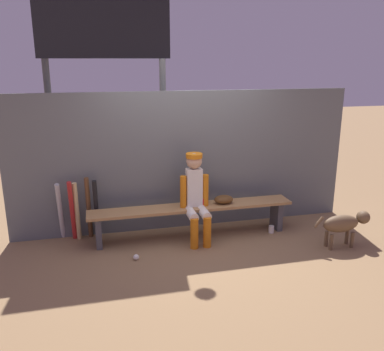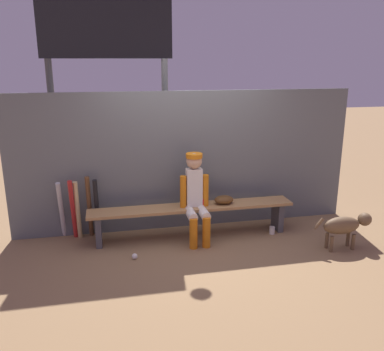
% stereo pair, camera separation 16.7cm
% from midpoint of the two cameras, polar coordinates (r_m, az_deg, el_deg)
% --- Properties ---
extents(ground_plane, '(30.00, 30.00, 0.00)m').
position_cam_midpoint_polar(ground_plane, '(5.99, 0.81, -8.51)').
color(ground_plane, olive).
extents(chainlink_fence, '(5.09, 0.03, 2.05)m').
position_cam_midpoint_polar(chainlink_fence, '(6.04, -0.02, 2.02)').
color(chainlink_fence, '#595E63').
rests_on(chainlink_fence, ground_plane).
extents(dugout_bench, '(2.93, 0.36, 0.47)m').
position_cam_midpoint_polar(dugout_bench, '(5.85, 0.82, -5.15)').
color(dugout_bench, '#AD7F4C').
rests_on(dugout_bench, ground_plane).
extents(player_seated, '(0.41, 0.55, 1.24)m').
position_cam_midpoint_polar(player_seated, '(5.65, 1.38, -2.71)').
color(player_seated, silver).
rests_on(player_seated, ground_plane).
extents(baseball_glove, '(0.28, 0.20, 0.12)m').
position_cam_midpoint_polar(baseball_glove, '(5.91, 5.29, -3.39)').
color(baseball_glove, '#593819').
rests_on(baseball_glove, dugout_bench).
extents(bat_aluminum_black, '(0.08, 0.18, 0.88)m').
position_cam_midpoint_polar(bat_aluminum_black, '(5.93, -12.38, -4.52)').
color(bat_aluminum_black, black).
rests_on(bat_aluminum_black, ground_plane).
extents(bat_wood_dark, '(0.08, 0.18, 0.92)m').
position_cam_midpoint_polar(bat_wood_dark, '(5.97, -13.38, -4.28)').
color(bat_wood_dark, brown).
rests_on(bat_wood_dark, ground_plane).
extents(bat_wood_natural, '(0.08, 0.17, 0.86)m').
position_cam_midpoint_polar(bat_wood_natural, '(5.95, -14.92, -4.72)').
color(bat_wood_natural, tan).
rests_on(bat_wood_natural, ground_plane).
extents(bat_aluminum_red, '(0.08, 0.25, 0.90)m').
position_cam_midpoint_polar(bat_aluminum_red, '(5.94, -15.54, -4.63)').
color(bat_aluminum_red, '#B22323').
rests_on(bat_aluminum_red, ground_plane).
extents(bat_aluminum_silver, '(0.07, 0.27, 0.86)m').
position_cam_midpoint_polar(bat_aluminum_silver, '(6.04, -17.05, -4.62)').
color(bat_aluminum_silver, '#B7B7BC').
rests_on(bat_aluminum_silver, ground_plane).
extents(baseball, '(0.07, 0.07, 0.07)m').
position_cam_midpoint_polar(baseball, '(5.38, -7.12, -11.16)').
color(baseball, white).
rests_on(baseball, ground_plane).
extents(cup_on_ground, '(0.08, 0.08, 0.11)m').
position_cam_midpoint_polar(cup_on_ground, '(6.18, 11.89, -7.50)').
color(cup_on_ground, silver).
rests_on(cup_on_ground, ground_plane).
extents(cup_on_bench, '(0.08, 0.08, 0.11)m').
position_cam_midpoint_polar(cup_on_bench, '(5.81, 2.25, -3.72)').
color(cup_on_bench, red).
rests_on(cup_on_bench, dugout_bench).
extents(scoreboard, '(2.22, 0.27, 3.68)m').
position_cam_midpoint_polar(scoreboard, '(6.45, -10.49, 16.62)').
color(scoreboard, '#3F3F42').
rests_on(scoreboard, ground_plane).
extents(dog, '(0.84, 0.20, 0.49)m').
position_cam_midpoint_polar(dog, '(5.90, 21.41, -6.51)').
color(dog, brown).
rests_on(dog, ground_plane).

